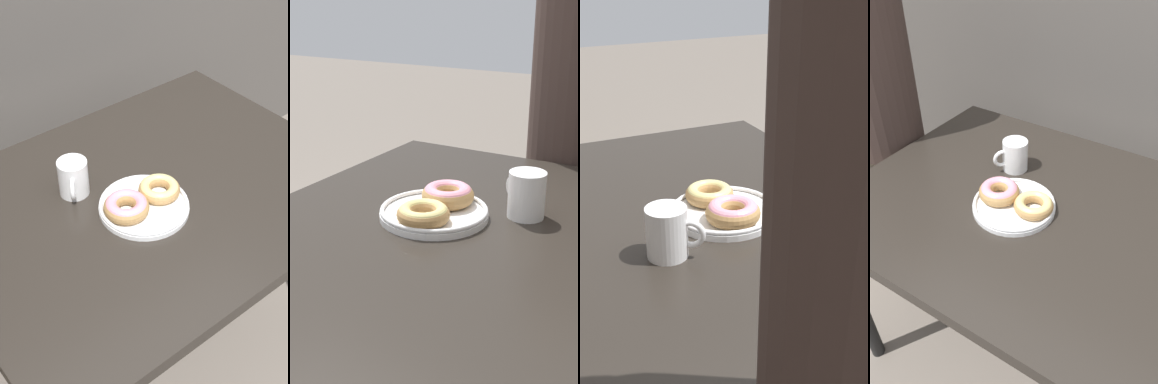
{
  "view_description": "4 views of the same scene",
  "coord_description": "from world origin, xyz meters",
  "views": [
    {
      "loc": [
        -0.72,
        -0.48,
        1.72
      ],
      "look_at": [
        -0.06,
        0.34,
        0.82
      ],
      "focal_mm": 50.0,
      "sensor_mm": 36.0,
      "label": 1
    },
    {
      "loc": [
        0.88,
        0.88,
        1.23
      ],
      "look_at": [
        -0.06,
        0.34,
        0.82
      ],
      "focal_mm": 50.0,
      "sensor_mm": 36.0,
      "label": 2
    },
    {
      "loc": [
        -1.03,
        0.8,
        1.31
      ],
      "look_at": [
        -0.06,
        0.34,
        0.82
      ],
      "focal_mm": 50.0,
      "sensor_mm": 36.0,
      "label": 3
    },
    {
      "loc": [
        0.38,
        -0.36,
        1.47
      ],
      "look_at": [
        -0.06,
        0.34,
        0.82
      ],
      "focal_mm": 35.0,
      "sensor_mm": 36.0,
      "label": 4
    }
  ],
  "objects": [
    {
      "name": "coffee_mug",
      "position": [
        -0.17,
        0.51,
        0.81
      ],
      "size": [
        0.09,
        0.11,
        0.1
      ],
      "color": "white",
      "rests_on": "dining_table"
    },
    {
      "name": "donut_plate",
      "position": [
        -0.06,
        0.34,
        0.78
      ],
      "size": [
        0.26,
        0.24,
        0.06
      ],
      "color": "white",
      "rests_on": "dining_table"
    },
    {
      "name": "dining_table",
      "position": [
        0.0,
        0.38,
        0.68
      ],
      "size": [
        1.15,
        0.86,
        0.76
      ],
      "color": "#28231E",
      "rests_on": "ground_plane"
    }
  ]
}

